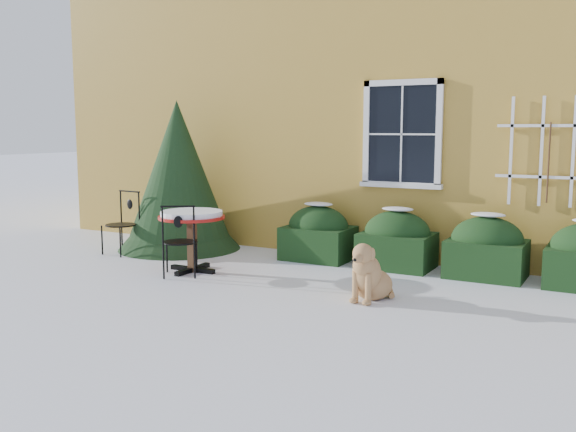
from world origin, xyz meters
The scene contains 8 objects.
ground centered at (0.00, 0.00, 0.00)m, with size 80.00×80.00×0.00m, color white.
house centered at (0.00, 7.00, 3.22)m, with size 12.40×8.40×6.40m.
hedge_row centered at (1.65, 2.55, 0.40)m, with size 4.95×0.80×0.91m.
evergreen_shrub centered at (-2.81, 2.24, 1.02)m, with size 2.09×2.09×2.53m.
bistro_table centered at (-1.52, 0.89, 0.74)m, with size 0.96×0.96×0.89m.
patio_chair_near centered at (-1.49, 0.57, 0.51)m, with size 0.63×0.62×1.02m.
patio_chair_far centered at (-3.35, 1.44, 0.52)m, with size 0.50×0.50×1.04m.
dog centered at (1.31, 0.63, 0.30)m, with size 0.52×0.81×0.74m.
Camera 1 is at (4.06, -6.46, 2.06)m, focal length 40.00 mm.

